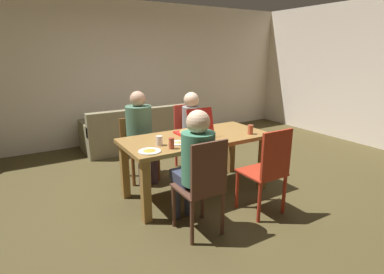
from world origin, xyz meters
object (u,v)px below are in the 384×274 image
object	(u,v)px
chair_1	(188,134)
person_1	(194,125)
person_2	(195,161)
drinking_glass_0	(250,130)
pizza_box_0	(193,131)
drinking_glass_2	(159,141)
person_0	(140,129)
couch	(138,133)
dining_table	(196,145)
chair_0	(138,146)
plate_0	(150,151)
chair_3	(268,169)
chair_2	(203,185)
plate_1	(179,143)
drinking_glass_1	(171,143)

from	to	relation	value
chair_1	person_1	world-z (taller)	person_1
person_2	drinking_glass_0	xyz separation A→B (m)	(1.09, 0.43, 0.08)
pizza_box_0	drinking_glass_2	bearing A→B (deg)	-162.43
drinking_glass_0	person_2	bearing A→B (deg)	-158.51
person_0	drinking_glass_2	size ratio (longest dim) A/B	11.56
chair_1	couch	distance (m)	1.44
dining_table	person_0	size ratio (longest dim) A/B	1.45
chair_0	plate_0	size ratio (longest dim) A/B	3.62
chair_3	couch	bearing A→B (deg)	95.55
person_0	couch	xyz separation A→B (m)	(0.52, 1.49, -0.48)
chair_3	drinking_glass_0	xyz separation A→B (m)	(0.26, 0.61, 0.27)
person_0	couch	size ratio (longest dim) A/B	0.63
chair_0	chair_3	bearing A→B (deg)	-64.73
plate_0	couch	distance (m)	2.68
chair_1	chair_2	xyz separation A→B (m)	(-0.83, -1.71, 0.01)
plate_1	drinking_glass_2	xyz separation A→B (m)	(-0.22, 0.05, 0.05)
chair_3	drinking_glass_0	size ratio (longest dim) A/B	8.38
plate_1	chair_2	bearing A→B (deg)	-99.03
drinking_glass_1	chair_3	bearing A→B (deg)	-34.08
chair_3	drinking_glass_0	world-z (taller)	chair_3
couch	plate_0	bearing A→B (deg)	-108.09
drinking_glass_0	couch	world-z (taller)	drinking_glass_0
person_0	drinking_glass_1	distance (m)	1.04
chair_0	chair_2	xyz separation A→B (m)	(-0.00, -1.72, 0.08)
chair_3	person_1	bearing A→B (deg)	90.00
chair_2	couch	world-z (taller)	chair_2
chair_1	drinking_glass_0	xyz separation A→B (m)	(0.26, -1.12, 0.28)
dining_table	drinking_glass_2	xyz separation A→B (m)	(-0.55, -0.10, 0.17)
plate_0	plate_1	size ratio (longest dim) A/B	1.13
person_1	couch	bearing A→B (deg)	101.09
person_1	person_2	bearing A→B (deg)	-120.70
pizza_box_0	plate_1	xyz separation A→B (m)	(-0.33, -0.23, -0.04)
drinking_glass_1	drinking_glass_0	bearing A→B (deg)	0.86
person_2	drinking_glass_2	bearing A→B (deg)	100.55
person_0	chair_1	world-z (taller)	person_0
drinking_glass_0	drinking_glass_2	size ratio (longest dim) A/B	1.09
dining_table	pizza_box_0	bearing A→B (deg)	87.69
person_0	person_2	distance (m)	1.45
dining_table	chair_0	world-z (taller)	chair_0
drinking_glass_0	couch	size ratio (longest dim) A/B	0.06
plate_0	chair_2	bearing A→B (deg)	-63.29
drinking_glass_2	couch	world-z (taller)	drinking_glass_2
drinking_glass_1	chair_2	bearing A→B (deg)	-85.28
dining_table	drinking_glass_0	bearing A→B (deg)	-22.14
chair_0	dining_table	bearing A→B (deg)	-63.40
drinking_glass_0	plate_0	bearing A→B (deg)	179.79
person_1	plate_1	distance (m)	1.12
dining_table	drinking_glass_1	xyz separation A→B (m)	(-0.49, -0.28, 0.17)
chair_1	chair_3	size ratio (longest dim) A/B	0.98
chair_2	chair_3	size ratio (longest dim) A/B	1.00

